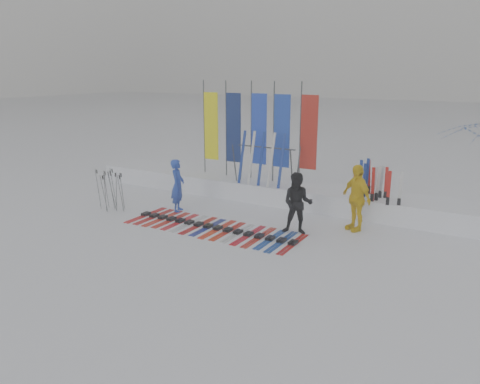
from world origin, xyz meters
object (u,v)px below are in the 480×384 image
Objects in this scene: person_blue at (178,186)px; person_black at (298,204)px; person_yellow at (356,198)px; ski_rack at (266,160)px; ski_row at (213,227)px.

person_black is (3.88, -0.03, 0.02)m from person_blue.
person_yellow reaches higher than person_black.
person_black is at bearing -105.05° from person_yellow.
person_blue is at bearing -129.56° from ski_rack.
person_yellow is 0.87× the size of ski_rack.
person_black is at bearing -113.62° from person_blue.
person_black is at bearing 20.51° from ski_row.
ski_rack is at bearing 89.28° from ski_row.
ski_row is 2.38× the size of ski_rack.
person_blue is at bearing -134.26° from person_yellow.
person_yellow reaches higher than person_blue.
person_yellow is at bearing -20.14° from ski_rack.
person_yellow reaches higher than ski_row.
ski_rack is (-2.07, 2.23, 0.58)m from person_black.
person_blue is at bearing 155.22° from ski_row.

